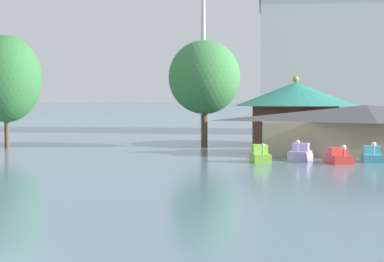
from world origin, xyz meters
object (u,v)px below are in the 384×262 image
at_px(boathouse, 366,129).
at_px(background_building_block, 361,65).
at_px(pedal_boat_lime, 260,155).
at_px(shoreline_tree_mid, 204,77).
at_px(pedal_boat_lavender, 301,153).
at_px(green_roof_pavilion, 296,108).
at_px(pedal_boat_cyan, 372,155).
at_px(pedal_boat_red, 338,157).
at_px(shoreline_tree_tall_left, 6,79).

bearing_deg(boathouse, background_building_block, 82.48).
xyz_separation_m(pedal_boat_lime, shoreline_tree_mid, (-6.02, 15.82, 6.82)).
height_order(pedal_boat_lavender, shoreline_tree_mid, shoreline_tree_mid).
xyz_separation_m(shoreline_tree_mid, background_building_block, (20.99, 33.33, 2.97)).
distance_m(green_roof_pavilion, background_building_block, 32.06).
relative_size(pedal_boat_cyan, background_building_block, 0.08).
distance_m(pedal_boat_cyan, background_building_block, 49.06).
relative_size(green_roof_pavilion, background_building_block, 0.43).
xyz_separation_m(pedal_boat_lime, background_building_block, (14.97, 49.15, 9.79)).
distance_m(pedal_boat_lime, background_building_block, 52.30).
relative_size(pedal_boat_lime, pedal_boat_lavender, 0.85).
height_order(pedal_boat_lime, pedal_boat_cyan, pedal_boat_cyan).
relative_size(pedal_boat_lime, pedal_boat_red, 0.89).
relative_size(pedal_boat_red, green_roof_pavilion, 0.23).
xyz_separation_m(pedal_boat_lime, pedal_boat_red, (6.15, -0.11, -0.06)).
bearing_deg(pedal_boat_red, shoreline_tree_tall_left, -123.42).
bearing_deg(green_roof_pavilion, shoreline_tree_mid, -157.79).
bearing_deg(background_building_block, pedal_boat_lime, -106.94).
bearing_deg(pedal_boat_cyan, boathouse, 177.79).
bearing_deg(shoreline_tree_mid, pedal_boat_lavender, -55.36).
height_order(pedal_boat_lime, pedal_boat_red, pedal_boat_lime).
relative_size(pedal_boat_cyan, green_roof_pavilion, 0.19).
bearing_deg(pedal_boat_cyan, pedal_boat_lavender, -95.81).
height_order(shoreline_tree_tall_left, background_building_block, background_building_block).
xyz_separation_m(pedal_boat_cyan, background_building_block, (5.96, 47.70, 9.83)).
relative_size(pedal_boat_cyan, shoreline_tree_mid, 0.23).
bearing_deg(pedal_boat_cyan, green_roof_pavilion, -161.48).
xyz_separation_m(pedal_boat_red, green_roof_pavilion, (-2.44, 19.90, 3.57)).
relative_size(pedal_boat_red, pedal_boat_cyan, 1.17).
bearing_deg(pedal_boat_lime, boathouse, 118.70).
height_order(boathouse, background_building_block, background_building_block).
bearing_deg(boathouse, green_roof_pavilion, 116.35).
distance_m(green_roof_pavilion, shoreline_tree_tall_left, 31.08).
distance_m(shoreline_tree_tall_left, background_building_block, 55.71).
relative_size(boathouse, shoreline_tree_mid, 1.80).
height_order(pedal_boat_lavender, background_building_block, background_building_block).
distance_m(pedal_boat_lime, shoreline_tree_tall_left, 29.37).
bearing_deg(shoreline_tree_tall_left, pedal_boat_red, -20.04).
height_order(boathouse, shoreline_tree_tall_left, shoreline_tree_tall_left).
xyz_separation_m(pedal_boat_cyan, shoreline_tree_mid, (-15.03, 14.37, 6.86)).
height_order(pedal_boat_lime, shoreline_tree_mid, shoreline_tree_mid).
bearing_deg(pedal_boat_red, boathouse, 144.03).
distance_m(pedal_boat_red, boathouse, 9.01).
distance_m(pedal_boat_lime, pedal_boat_cyan, 9.12).
height_order(pedal_boat_cyan, shoreline_tree_tall_left, shoreline_tree_tall_left).
height_order(boathouse, shoreline_tree_mid, shoreline_tree_mid).
xyz_separation_m(boathouse, green_roof_pavilion, (-5.83, 11.77, 1.68)).
bearing_deg(shoreline_tree_tall_left, pedal_boat_cyan, -16.22).
bearing_deg(background_building_block, shoreline_tree_mid, -122.20).
height_order(pedal_boat_lavender, green_roof_pavilion, green_roof_pavilion).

